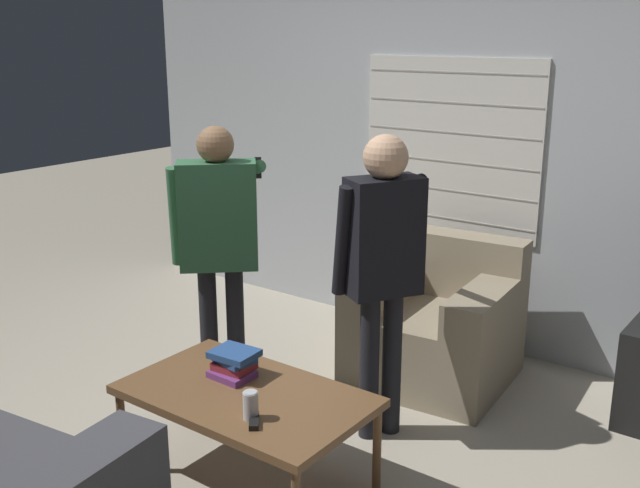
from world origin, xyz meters
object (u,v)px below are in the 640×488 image
Objects in this scene: coffee_table at (246,400)px; person_right_standing at (382,252)px; book_stack at (234,363)px; soda_can at (251,405)px; armchair_beige at (437,324)px; person_left_standing at (219,231)px; spare_remote at (254,421)px.

person_right_standing is at bearing 70.92° from coffee_table.
book_stack reaches higher than soda_can.
armchair_beige is 0.61× the size of person_left_standing.
soda_can reaches higher than coffee_table.
person_left_standing is 0.84m from book_stack.
coffee_table is 0.72× the size of person_left_standing.
coffee_table is 0.97m from person_right_standing.
armchair_beige is 0.84× the size of coffee_table.
spare_remote is (0.37, -0.28, -0.05)m from book_stack.
armchair_beige is at bearing 76.90° from book_stack.
person_left_standing reaches higher than spare_remote.
armchair_beige is at bearing 90.15° from soda_can.
person_right_standing is at bearing 85.36° from soda_can.
coffee_table is 0.29m from spare_remote.
book_stack is (-0.41, -0.65, -0.47)m from person_right_standing.
armchair_beige is at bearing 83.30° from coffee_table.
person_right_standing reaches higher than armchair_beige.
armchair_beige is 4.32× the size of book_stack.
person_left_standing is at bearing 140.57° from coffee_table.
spare_remote is at bearing -82.04° from person_left_standing.
book_stack reaches higher than spare_remote.
soda_can is (-0.07, -0.91, -0.47)m from person_right_standing.
armchair_beige reaches higher than coffee_table.
soda_can is at bearing -82.37° from person_left_standing.
soda_can is at bearing 85.25° from armchair_beige.
person_left_standing reaches higher than armchair_beige.
person_left_standing is at bearing 131.35° from person_right_standing.
person_right_standing is 1.07m from spare_remote.
soda_can is at bearing 109.24° from spare_remote.
book_stack is (-0.33, -1.42, 0.19)m from armchair_beige.
book_stack reaches higher than coffee_table.
book_stack is at bearing -83.93° from person_left_standing.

